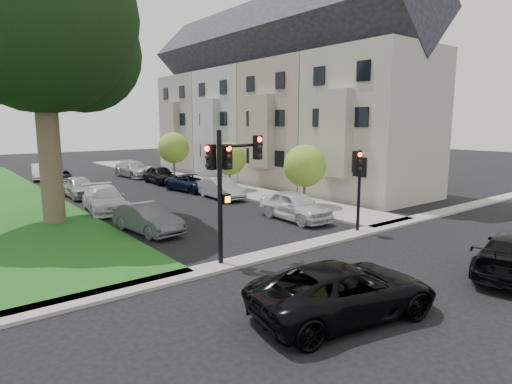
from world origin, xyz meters
TOP-DOWN VIEW (x-y plane):
  - ground at (0.00, 0.00)m, footprint 140.00×140.00m
  - sidewalk_right at (6.75, 24.00)m, footprint 3.50×44.00m
  - sidewalk_cross at (0.00, 2.00)m, footprint 60.00×1.00m
  - house_a at (12.45, 8.00)m, footprint 7.70×7.55m
  - house_b at (12.45, 15.50)m, footprint 7.70×7.55m
  - house_c at (12.45, 23.00)m, footprint 7.70×7.55m
  - house_d at (12.45, 30.50)m, footprint 7.70×7.55m
  - eucalyptus at (-7.07, 12.93)m, footprint 10.60×9.62m
  - small_tree_a at (6.20, 8.16)m, footprint 2.58×2.58m
  - small_tree_b at (6.20, 16.28)m, footprint 2.48×2.48m
  - small_tree_c at (6.20, 25.42)m, footprint 2.87×2.87m
  - traffic_signal_main at (-3.41, 2.23)m, footprint 2.41×0.64m
  - traffic_signal_secondary at (3.80, 2.19)m, footprint 0.52×0.42m
  - car_cross_near at (-3.43, -3.30)m, footprint 5.68×3.41m
  - car_parked_0 at (3.42, 6.00)m, footprint 2.05×4.65m
  - car_parked_1 at (3.86, 13.93)m, footprint 1.74×4.41m
  - car_parked_2 at (3.85, 17.93)m, footprint 2.81×4.90m
  - car_parked_3 at (3.80, 23.25)m, footprint 1.93×4.50m
  - car_parked_4 at (3.70, 28.78)m, footprint 2.49×5.45m
  - car_parked_5 at (-3.95, 8.29)m, footprint 2.00×4.40m
  - car_parked_6 at (-3.88, 14.51)m, footprint 2.79×5.35m
  - car_parked_7 at (-3.68, 20.30)m, footprint 1.80×4.39m
  - car_parked_8 at (-3.81, 25.39)m, footprint 3.26×5.65m
  - car_parked_9 at (-3.73, 32.22)m, footprint 2.27×4.56m

SIDE VIEW (x-z plane):
  - ground at x=0.00m, z-range 0.00..0.00m
  - sidewalk_right at x=6.75m, z-range 0.00..0.12m
  - sidewalk_cross at x=0.00m, z-range 0.00..0.12m
  - car_parked_2 at x=3.85m, z-range 0.00..1.29m
  - car_parked_5 at x=-3.95m, z-range 0.00..1.40m
  - car_parked_1 at x=3.86m, z-range 0.00..1.43m
  - car_parked_9 at x=-3.73m, z-range 0.00..1.44m
  - car_cross_near at x=-3.43m, z-range 0.00..1.48m
  - car_parked_6 at x=-3.88m, z-range 0.00..1.48m
  - car_parked_8 at x=-3.81m, z-range 0.00..1.48m
  - car_parked_7 at x=-3.68m, z-range 0.00..1.49m
  - car_parked_3 at x=3.80m, z-range 0.00..1.51m
  - car_parked_4 at x=3.70m, z-range 0.00..1.55m
  - car_parked_0 at x=3.42m, z-range 0.00..1.56m
  - small_tree_b at x=6.20m, z-range 0.61..4.33m
  - small_tree_a at x=6.20m, z-range 0.64..4.51m
  - traffic_signal_secondary at x=3.80m, z-range 0.78..4.70m
  - small_tree_c at x=6.20m, z-range 0.71..5.02m
  - traffic_signal_main at x=-3.41m, z-range 0.94..5.86m
  - house_a at x=12.45m, z-range -1.05..14.92m
  - house_b at x=12.45m, z-range -1.05..14.92m
  - house_c at x=12.45m, z-range -1.05..14.92m
  - house_d at x=12.45m, z-range -1.05..14.92m
  - eucalyptus at x=-7.07m, z-range 2.75..17.77m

